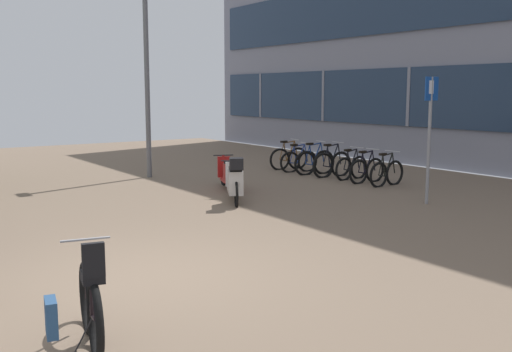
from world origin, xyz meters
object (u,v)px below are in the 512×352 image
Objects in this scene: bicycle_rack_02 at (351,168)px; bicycle_rack_05 at (299,161)px; scooter_mid at (229,174)px; scooter_near at (235,181)px; parking_sign at (430,127)px; bicycle_rack_04 at (315,162)px; bicycle_rack_00 at (387,173)px; lamp_post at (147,65)px; bicycle_rack_01 at (367,170)px; bicycle_foreground at (87,305)px; bicycle_rack_06 at (289,158)px; bicycle_rack_03 at (332,164)px.

bicycle_rack_02 and bicycle_rack_05 have the same top height.
bicycle_rack_02 reaches higher than scooter_mid.
scooter_near is 4.34m from parking_sign.
bicycle_rack_00 is at bearing -86.55° from bicycle_rack_04.
lamp_post is at bearing 114.81° from parking_sign.
bicycle_rack_01 is 0.77× the size of scooter_mid.
lamp_post is at bearing 62.90° from bicycle_foreground.
bicycle_rack_00 is at bearing -88.76° from bicycle_rack_06.
parking_sign reaches higher than bicycle_rack_06.
bicycle_rack_05 is 5.81m from parking_sign.
bicycle_foreground is 0.51× the size of parking_sign.
lamp_post is at bearing 102.74° from scooter_mid.
bicycle_foreground is at bearing -145.97° from bicycle_rack_02.
bicycle_rack_06 is 6.47m from parking_sign.
bicycle_rack_03 is 4.75m from scooter_near.
bicycle_rack_03 is 0.68m from bicycle_rack_04.
bicycle_rack_06 is at bearing 90.24° from bicycle_rack_03.
bicycle_rack_01 is 0.23× the size of lamp_post.
bicycle_rack_04 is 1.03× the size of bicycle_rack_06.
bicycle_rack_04 reaches higher than bicycle_rack_05.
bicycle_rack_01 is 3.36m from parking_sign.
scooter_mid is at bearing -77.26° from lamp_post.
bicycle_rack_00 reaches higher than bicycle_rack_02.
bicycle_rack_02 is 1.36m from bicycle_rack_04.
bicycle_foreground is 0.24× the size of lamp_post.
bicycle_rack_03 is 1.11× the size of bicycle_rack_05.
parking_sign is (2.58, -3.97, 1.28)m from scooter_mid.
bicycle_rack_02 is 0.93× the size of bicycle_rack_04.
bicycle_foreground is at bearing -117.10° from lamp_post.
bicycle_rack_02 is 6.36m from lamp_post.
bicycle_foreground is at bearing -133.33° from scooter_near.
bicycle_rack_01 is at bearing -86.69° from bicycle_rack_04.
bicycle_rack_02 is 0.95× the size of bicycle_rack_06.
parking_sign is (-1.02, -6.25, 1.33)m from bicycle_rack_06.
bicycle_rack_05 is at bearing 95.01° from bicycle_rack_04.
bicycle_rack_05 is (-0.18, 2.69, -0.00)m from bicycle_rack_01.
bicycle_rack_03 is at bearing -33.84° from lamp_post.
scooter_near is at bearing -174.49° from bicycle_rack_01.
bicycle_rack_01 reaches higher than bicycle_rack_02.
scooter_near is at bearing -150.47° from bicycle_rack_04.
bicycle_rack_03 is at bearing 92.24° from bicycle_rack_00.
bicycle_rack_01 reaches higher than bicycle_rack_05.
bicycle_foreground is 11.57m from bicycle_rack_02.
scooter_near reaches higher than bicycle_rack_02.
bicycle_foreground is at bearing -160.97° from parking_sign.
bicycle_rack_04 is (-0.20, 1.35, 0.03)m from bicycle_rack_02.
bicycle_rack_06 reaches higher than scooter_mid.
parking_sign is at bearing -100.91° from bicycle_rack_04.
bicycle_rack_01 is (-0.05, 0.67, 0.00)m from bicycle_rack_00.
bicycle_rack_04 is at bearing -84.99° from bicycle_rack_05.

